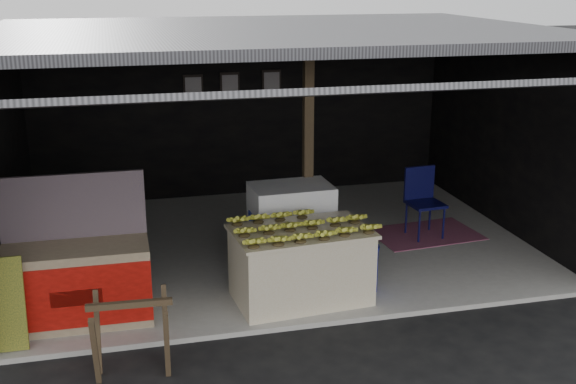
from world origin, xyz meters
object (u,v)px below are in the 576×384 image
object	(u,v)px
sawhorse	(131,330)
plastic_chair	(422,196)
water_barrel	(363,269)
banana_table	(301,265)
white_crate	(291,227)
neighbor_stall	(78,280)

from	to	relation	value
sawhorse	plastic_chair	world-z (taller)	plastic_chair
sawhorse	water_barrel	distance (m)	2.99
plastic_chair	water_barrel	bearing A→B (deg)	-137.33
banana_table	white_crate	distance (m)	0.93
neighbor_stall	white_crate	bearing A→B (deg)	18.87
neighbor_stall	sawhorse	bearing A→B (deg)	-66.11
sawhorse	plastic_chair	distance (m)	5.06
banana_table	sawhorse	distance (m)	2.26
white_crate	sawhorse	bearing A→B (deg)	-137.50
sawhorse	plastic_chair	bearing A→B (deg)	36.85
white_crate	banana_table	bearing A→B (deg)	-99.51
white_crate	water_barrel	size ratio (longest dim) A/B	2.07
neighbor_stall	plastic_chair	size ratio (longest dim) A/B	1.60
neighbor_stall	water_barrel	bearing A→B (deg)	0.69
sawhorse	white_crate	bearing A→B (deg)	47.75
plastic_chair	sawhorse	bearing A→B (deg)	-151.14
neighbor_stall	water_barrel	size ratio (longest dim) A/B	2.96
white_crate	sawhorse	xyz separation A→B (m)	(-2.07, -2.05, -0.12)
water_barrel	plastic_chair	distance (m)	2.20
white_crate	neighbor_stall	xyz separation A→B (m)	(-2.59, -0.85, -0.08)
water_barrel	white_crate	bearing A→B (deg)	127.85
water_barrel	neighbor_stall	bearing A→B (deg)	-179.90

